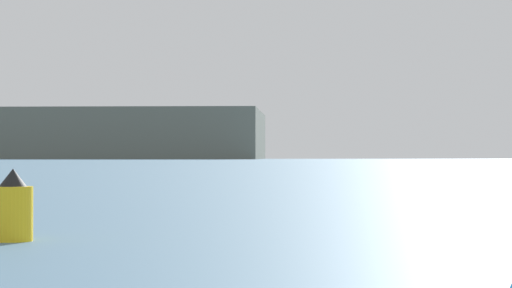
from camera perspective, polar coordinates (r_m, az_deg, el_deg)
name	(u,v)px	position (r m, az deg, el deg)	size (l,w,h in m)	color
channel_buoy	(13,209)	(28.28, -13.85, -3.65)	(1.11, 1.11, 2.02)	yellow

